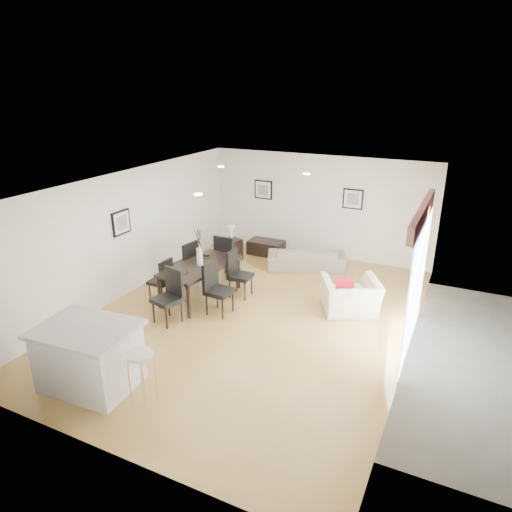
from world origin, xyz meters
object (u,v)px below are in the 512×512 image
at_px(coffee_table, 266,247).
at_px(kitchen_island, 89,356).
at_px(side_table, 232,249).
at_px(dining_chair_wnear, 163,278).
at_px(bar_stool, 140,360).
at_px(dining_chair_head, 170,293).
at_px(dining_chair_wfar, 187,261).
at_px(dining_table, 200,269).
at_px(sofa, 306,258).
at_px(dining_chair_foot, 226,255).
at_px(dining_chair_efar, 237,271).
at_px(dining_chair_enear, 215,285).
at_px(armchair, 350,296).

bearing_deg(coffee_table, kitchen_island, -89.19).
bearing_deg(side_table, dining_chair_wnear, -93.22).
bearing_deg(dining_chair_wnear, bar_stool, 33.09).
bearing_deg(dining_chair_head, dining_chair_wfar, 126.63).
bearing_deg(dining_chair_wnear, dining_chair_wfar, -178.90).
height_order(coffee_table, bar_stool, bar_stool).
bearing_deg(dining_table, coffee_table, 94.78).
xyz_separation_m(sofa, coffee_table, (-1.34, 0.49, -0.09)).
height_order(dining_table, dining_chair_wfar, dining_chair_wfar).
xyz_separation_m(dining_chair_foot, side_table, (-0.50, 1.19, -0.33)).
relative_size(sofa, dining_chair_wfar, 1.82).
distance_m(dining_chair_wnear, dining_chair_efar, 1.58).
bearing_deg(dining_chair_wnear, dining_chair_enear, 92.04).
bearing_deg(armchair, dining_chair_wnear, -10.88).
relative_size(dining_table, bar_stool, 2.30).
bearing_deg(side_table, armchair, -23.80).
relative_size(dining_chair_foot, side_table, 1.93).
bearing_deg(sofa, coffee_table, -42.72).
bearing_deg(sofa, bar_stool, 63.96).
relative_size(dining_chair_foot, bar_stool, 1.30).
height_order(armchair, dining_chair_enear, dining_chair_enear).
bearing_deg(coffee_table, armchair, -37.74).
bearing_deg(dining_chair_head, dining_chair_efar, 82.37).
bearing_deg(dining_chair_enear, dining_chair_foot, 25.93).
bearing_deg(dining_chair_wfar, dining_chair_foot, 144.66).
bearing_deg(kitchen_island, armchair, 49.85).
height_order(sofa, coffee_table, sofa).
xyz_separation_m(coffee_table, bar_stool, (0.98, -6.46, 0.54)).
xyz_separation_m(dining_chair_enear, kitchen_island, (-0.52, -2.91, -0.09)).
xyz_separation_m(armchair, dining_chair_wfar, (-3.73, -0.29, 0.23)).
xyz_separation_m(dining_chair_wnear, dining_chair_enear, (1.29, 0.01, 0.08)).
height_order(dining_chair_enear, kitchen_island, dining_chair_enear).
bearing_deg(side_table, dining_chair_foot, -67.40).
relative_size(dining_chair_wfar, dining_chair_efar, 1.02).
height_order(sofa, dining_table, dining_table).
bearing_deg(dining_chair_wnear, dining_table, 126.91).
xyz_separation_m(dining_table, dining_chair_wnear, (-0.65, -0.46, -0.16)).
distance_m(side_table, bar_stool, 5.91).
bearing_deg(dining_chair_wfar, side_table, -176.50).
distance_m(dining_table, dining_chair_enear, 0.79).
relative_size(dining_table, dining_chair_foot, 1.76).
xyz_separation_m(dining_chair_efar, coffee_table, (-0.50, 2.64, -0.39)).
xyz_separation_m(dining_chair_efar, side_table, (-1.14, 1.86, -0.29)).
height_order(dining_table, kitchen_island, kitchen_island).
bearing_deg(sofa, kitchen_island, 54.58).
distance_m(dining_chair_efar, side_table, 2.20).
distance_m(sofa, armchair, 2.47).
height_order(sofa, dining_chair_wnear, dining_chair_wnear).
height_order(dining_chair_foot, kitchen_island, dining_chair_foot).
bearing_deg(dining_chair_efar, dining_chair_wfar, 87.84).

